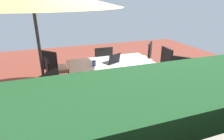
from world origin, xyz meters
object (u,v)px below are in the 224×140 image
chair_northwest (179,79)px  laptop (112,61)px  chair_east (57,79)px  chair_west (160,66)px  chair_northeast (59,98)px  cup (94,63)px  chair_south (102,63)px  chair_southeast (55,67)px  chair_southwest (144,58)px  dining_table (112,66)px

chair_northwest → laptop: laptop is taller
chair_east → chair_west: same height
laptop → chair_northeast: bearing=7.6°
laptop → chair_east: bearing=-26.0°
chair_northwest → chair_east: 2.43m
chair_east → cup: (-0.74, 0.08, 0.28)m
chair_northeast → chair_south: (-1.14, -1.43, 0.00)m
cup → chair_southeast: bearing=-47.1°
chair_south → chair_southeast: 1.14m
chair_southwest → chair_west: (-0.05, 0.71, 0.00)m
dining_table → chair_southwest: size_ratio=1.83×
chair_west → laptop: 1.25m
chair_northeast → chair_west: same height
dining_table → laptop: size_ratio=4.55×
chair_west → dining_table: bearing=-85.0°
chair_southeast → laptop: bearing=-167.5°
laptop → chair_northwest: bearing=121.1°
chair_northwest → chair_west: (-0.08, -0.80, 0.00)m
chair_west → laptop: bearing=-85.5°
chair_south → chair_east: bearing=30.0°
cup → chair_southwest: bearing=-153.4°
dining_table → chair_southeast: (1.15, -0.76, -0.17)m
chair_southeast → chair_west: size_ratio=1.00×
chair_northeast → laptop: 1.40m
chair_northwest → cup: 1.73m
chair_east → cup: bearing=-102.5°
chair_south → chair_east: (1.13, 0.67, 0.00)m
chair_northeast → chair_southeast: size_ratio=1.00×
chair_northwest → chair_south: 1.87m
chair_northeast → chair_southeast: 1.49m
chair_southwest → cup: 1.79m
chair_northeast → cup: (-0.76, -0.68, 0.28)m
chair_northwest → chair_southeast: 2.76m
chair_southwest → laptop: size_ratio=2.49×
chair_northwest → chair_east: bearing=-149.9°
dining_table → chair_southwest: 1.41m
dining_table → chair_south: 0.73m
dining_table → chair_northeast: size_ratio=1.83×
chair_northeast → cup: size_ratio=8.78×
laptop → chair_west: bearing=156.6°
dining_table → chair_west: bearing=-178.3°
chair_east → chair_west: (-2.37, 0.00, 0.00)m
dining_table → chair_west: size_ratio=1.83×
chair_southeast → chair_northwest: bearing=-168.0°
chair_southeast → chair_west: 2.48m
chair_south → chair_southeast: bearing=-3.4°
chair_southeast → chair_south: bearing=-137.2°
chair_west → chair_northeast: bearing=-69.0°
chair_northeast → chair_east: bearing=38.3°
chair_southeast → chair_east: bearing=135.9°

